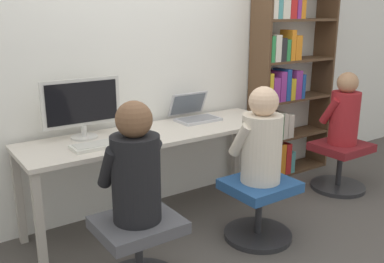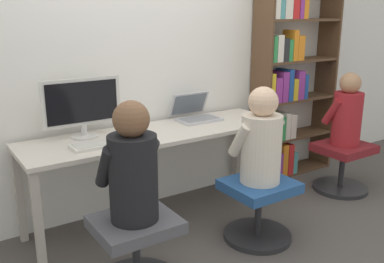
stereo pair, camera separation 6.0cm
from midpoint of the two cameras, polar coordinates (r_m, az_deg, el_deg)
ground_plane at (r=3.21m, az=-1.05°, el=-13.51°), size 14.00×14.00×0.00m
wall_back at (r=3.38m, az=-7.13°, el=11.03°), size 10.00×0.05×2.60m
desk at (r=3.19m, az=-3.89°, el=-1.24°), size 2.02×0.58×0.71m
desktop_monitor at (r=3.04m, az=-13.85°, el=3.29°), size 0.56×0.19×0.42m
laptop at (r=3.50m, az=0.99°, el=2.32°), size 0.35×0.30×0.22m
keyboard at (r=2.88m, az=-11.14°, el=-1.59°), size 0.43×0.17×0.03m
computer_mouse_by_keyboard at (r=3.00m, az=-6.67°, el=-0.60°), size 0.06×0.10×0.03m
office_chair_left at (r=2.58m, az=-6.77°, el=-15.16°), size 0.49×0.49×0.43m
office_chair_right at (r=3.09m, az=9.41°, el=-9.77°), size 0.49×0.49×0.43m
person_at_monitor at (r=2.37m, az=-7.20°, el=-4.78°), size 0.33×0.31×0.68m
person_at_laptop at (r=2.93m, az=9.77°, el=-1.15°), size 0.34×0.31×0.66m
bookshelf at (r=4.16m, az=12.89°, el=5.90°), size 0.91×0.26×1.88m
office_chair_side at (r=4.10m, az=19.80°, el=-4.09°), size 0.49×0.49×0.43m
person_near_shelf at (r=3.97m, az=20.37°, el=2.38°), size 0.31×0.29×0.64m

